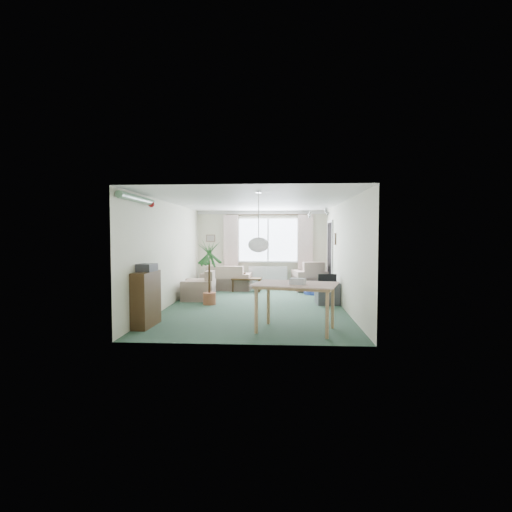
# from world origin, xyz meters

# --- Properties ---
(ground) EXTENTS (6.50, 6.50, 0.00)m
(ground) POSITION_xyz_m (0.00, 0.00, 0.00)
(ground) COLOR #284334
(window) EXTENTS (1.80, 0.03, 1.30)m
(window) POSITION_xyz_m (0.20, 3.23, 1.50)
(window) COLOR white
(curtain_rod) EXTENTS (2.60, 0.03, 0.03)m
(curtain_rod) POSITION_xyz_m (0.20, 3.15, 2.27)
(curtain_rod) COLOR black
(curtain_left) EXTENTS (0.45, 0.08, 2.00)m
(curtain_left) POSITION_xyz_m (-0.95, 3.13, 1.27)
(curtain_left) COLOR beige
(curtain_right) EXTENTS (0.45, 0.08, 2.00)m
(curtain_right) POSITION_xyz_m (1.35, 3.13, 1.27)
(curtain_right) COLOR beige
(radiator) EXTENTS (1.20, 0.10, 0.55)m
(radiator) POSITION_xyz_m (0.20, 3.19, 0.40)
(radiator) COLOR white
(doorway) EXTENTS (0.03, 0.95, 2.00)m
(doorway) POSITION_xyz_m (1.99, 2.20, 1.00)
(doorway) COLOR black
(pendant_lamp) EXTENTS (0.36, 0.36, 0.36)m
(pendant_lamp) POSITION_xyz_m (0.20, -2.30, 1.48)
(pendant_lamp) COLOR white
(tinsel_garland) EXTENTS (1.60, 1.60, 0.12)m
(tinsel_garland) POSITION_xyz_m (-1.92, -2.30, 2.28)
(tinsel_garland) COLOR #196626
(bauble_cluster_a) EXTENTS (0.20, 0.20, 0.20)m
(bauble_cluster_a) POSITION_xyz_m (1.30, 0.90, 2.22)
(bauble_cluster_a) COLOR silver
(bauble_cluster_b) EXTENTS (0.20, 0.20, 0.20)m
(bauble_cluster_b) POSITION_xyz_m (1.60, -0.30, 2.22)
(bauble_cluster_b) COLOR silver
(wall_picture_back) EXTENTS (0.28, 0.03, 0.22)m
(wall_picture_back) POSITION_xyz_m (-1.60, 3.23, 1.55)
(wall_picture_back) COLOR brown
(wall_picture_right) EXTENTS (0.03, 0.24, 0.30)m
(wall_picture_right) POSITION_xyz_m (1.98, 1.20, 1.55)
(wall_picture_right) COLOR brown
(sofa) EXTENTS (1.51, 0.88, 0.73)m
(sofa) POSITION_xyz_m (-1.04, 2.75, 0.37)
(sofa) COLOR #BBA48D
(sofa) RESTS_ON ground
(armchair_corner) EXTENTS (1.13, 1.09, 0.87)m
(armchair_corner) POSITION_xyz_m (1.48, 2.73, 0.43)
(armchair_corner) COLOR beige
(armchair_corner) RESTS_ON ground
(armchair_left) EXTENTS (0.81, 0.85, 0.74)m
(armchair_left) POSITION_xyz_m (-1.50, 0.84, 0.37)
(armchair_left) COLOR #C5B995
(armchair_left) RESTS_ON ground
(coffee_table) EXTENTS (0.89, 0.53, 0.39)m
(coffee_table) POSITION_xyz_m (-0.40, 2.45, 0.20)
(coffee_table) COLOR black
(coffee_table) RESTS_ON ground
(photo_frame) EXTENTS (0.12, 0.03, 0.16)m
(photo_frame) POSITION_xyz_m (-0.49, 2.46, 0.47)
(photo_frame) COLOR brown
(photo_frame) RESTS_ON coffee_table
(bookshelf) EXTENTS (0.31, 0.82, 0.99)m
(bookshelf) POSITION_xyz_m (-1.84, -2.15, 0.49)
(bookshelf) COLOR black
(bookshelf) RESTS_ON ground
(hifi_box) EXTENTS (0.33, 0.39, 0.14)m
(hifi_box) POSITION_xyz_m (-1.84, -2.09, 1.06)
(hifi_box) COLOR #37363B
(hifi_box) RESTS_ON bookshelf
(houseplant) EXTENTS (0.73, 0.73, 1.52)m
(houseplant) POSITION_xyz_m (-1.10, 0.16, 0.76)
(houseplant) COLOR #22521C
(houseplant) RESTS_ON ground
(dining_table) EXTENTS (1.45, 1.14, 0.80)m
(dining_table) POSITION_xyz_m (0.84, -2.34, 0.40)
(dining_table) COLOR #9F8656
(dining_table) RESTS_ON ground
(gift_box) EXTENTS (0.29, 0.25, 0.12)m
(gift_box) POSITION_xyz_m (0.87, -2.44, 0.86)
(gift_box) COLOR silver
(gift_box) RESTS_ON dining_table
(tv_cube) EXTENTS (0.56, 0.61, 0.52)m
(tv_cube) POSITION_xyz_m (1.70, 0.40, 0.26)
(tv_cube) COLOR #37383C
(tv_cube) RESTS_ON ground
(pet_bed) EXTENTS (0.59, 0.59, 0.11)m
(pet_bed) POSITION_xyz_m (1.53, 1.98, 0.06)
(pet_bed) COLOR #205195
(pet_bed) RESTS_ON ground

